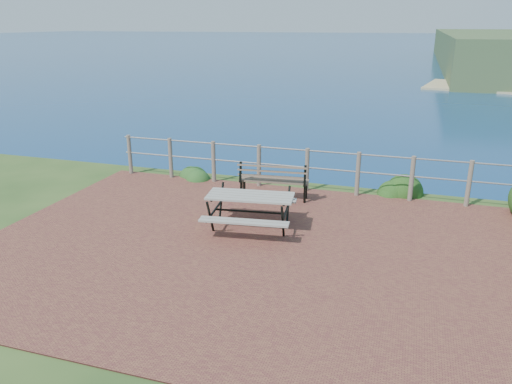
# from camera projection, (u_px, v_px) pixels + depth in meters

# --- Properties ---
(ground) EXTENTS (10.00, 7.00, 0.12)m
(ground) POSITION_uv_depth(u_px,v_px,m) (265.00, 251.00, 8.54)
(ground) COLOR brown
(ground) RESTS_ON ground
(ocean) EXTENTS (1200.00, 1200.00, 0.00)m
(ocean) POSITION_uv_depth(u_px,v_px,m) (415.00, 32.00, 189.01)
(ocean) COLOR #14577D
(ocean) RESTS_ON ground
(safety_railing) EXTENTS (9.40, 0.10, 1.00)m
(safety_railing) POSITION_uv_depth(u_px,v_px,m) (307.00, 167.00, 11.38)
(safety_railing) COLOR #6B5B4C
(safety_railing) RESTS_ON ground
(picnic_table) EXTENTS (1.66, 1.37, 0.67)m
(picnic_table) POSITION_uv_depth(u_px,v_px,m) (250.00, 208.00, 9.29)
(picnic_table) COLOR #9D988D
(picnic_table) RESTS_ON ground
(park_bench) EXTENTS (1.54, 0.53, 0.85)m
(park_bench) POSITION_uv_depth(u_px,v_px,m) (274.00, 175.00, 10.86)
(park_bench) COLOR brown
(park_bench) RESTS_ON ground
(shrub_lip_west) EXTENTS (0.70, 0.70, 0.42)m
(shrub_lip_west) POSITION_uv_depth(u_px,v_px,m) (195.00, 177.00, 12.64)
(shrub_lip_west) COLOR #225720
(shrub_lip_west) RESTS_ON ground
(shrub_lip_east) EXTENTS (0.86, 0.86, 0.63)m
(shrub_lip_east) POSITION_uv_depth(u_px,v_px,m) (396.00, 194.00, 11.39)
(shrub_lip_east) COLOR #1C4515
(shrub_lip_east) RESTS_ON ground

